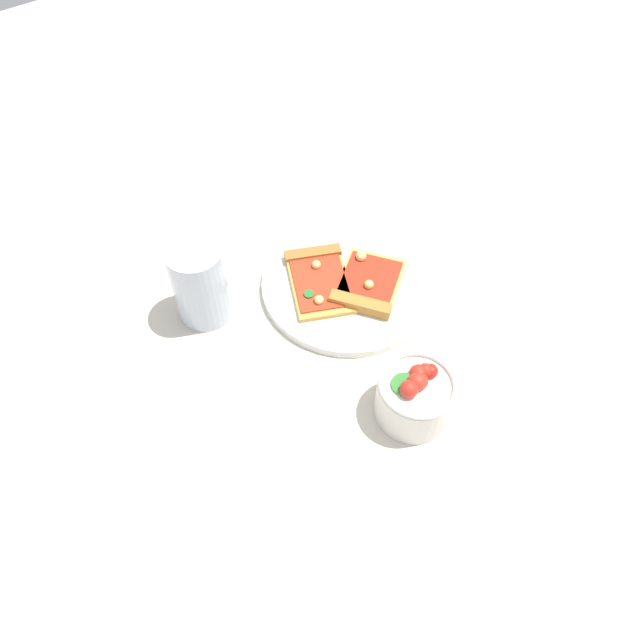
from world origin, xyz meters
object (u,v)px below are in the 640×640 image
at_px(pizza_slice_far, 319,277).
at_px(salad_bowl, 415,395).
at_px(plate, 351,283).
at_px(pizza_slice_near, 367,286).
at_px(soda_glass, 201,284).

distance_m(pizza_slice_far, salad_bowl, 0.26).
bearing_deg(pizza_slice_far, plate, 143.50).
relative_size(pizza_slice_near, soda_glass, 1.16).
bearing_deg(salad_bowl, soda_glass, -66.80).
relative_size(plate, pizza_slice_near, 1.79).
bearing_deg(plate, pizza_slice_near, 104.98).
bearing_deg(soda_glass, pizza_slice_far, 159.67).
height_order(plate, soda_glass, soda_glass).
bearing_deg(salad_bowl, pizza_slice_far, -97.03).
xyz_separation_m(pizza_slice_near, soda_glass, (0.21, -0.12, 0.04)).
height_order(pizza_slice_far, soda_glass, soda_glass).
relative_size(plate, pizza_slice_far, 1.69).
height_order(salad_bowl, soda_glass, soda_glass).
bearing_deg(pizza_slice_far, salad_bowl, 82.97).
xyz_separation_m(salad_bowl, soda_glass, (0.14, -0.32, 0.02)).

